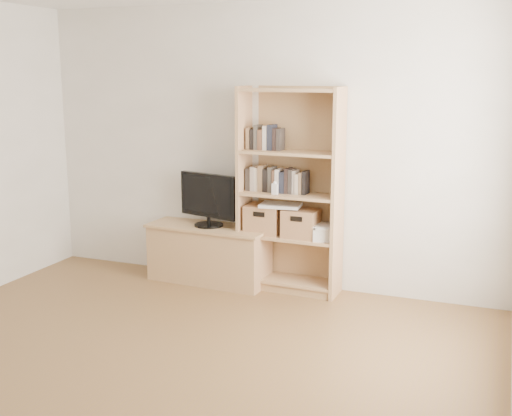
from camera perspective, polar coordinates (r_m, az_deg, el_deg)
The scene contains 12 objects.
floor at distance 4.21m, azimuth -12.08°, elevation -16.33°, with size 4.50×5.00×0.01m, color brown.
back_wall at distance 5.98m, azimuth 0.71°, elevation 5.48°, with size 4.50×0.02×2.60m, color silver.
tv_stand at distance 6.18m, azimuth -4.18°, elevation -4.17°, with size 1.14×0.43×0.52m, color tan.
bookshelf at distance 5.78m, azimuth 3.02°, elevation 1.51°, with size 0.93×0.33×1.86m, color tan.
television at distance 6.05m, azimuth -4.25°, elevation 0.72°, with size 0.64×0.05×0.50m, color black.
books_row_mid at distance 5.78m, azimuth 3.10°, elevation 2.42°, with size 0.82×0.16×0.22m, color #342E2A.
books_row_upper at distance 5.81m, azimuth 1.22°, elevation 6.10°, with size 0.35×0.13×0.18m, color #342E2A.
baby_monitor at distance 5.71m, azimuth 1.69°, elevation 1.70°, with size 0.05×0.03×0.10m, color white.
basket_left at distance 5.92m, azimuth 0.72°, elevation -0.99°, with size 0.32×0.26×0.26m, color #976C44.
basket_right at distance 5.79m, azimuth 4.02°, elevation -1.36°, with size 0.31×0.25×0.25m, color #976C44.
laptop at distance 5.82m, azimuth 2.21°, elevation 0.26°, with size 0.36×0.25×0.03m, color white.
magazine_stack at distance 5.75m, azimuth 5.95°, elevation -2.24°, with size 0.17×0.24×0.11m, color beige.
Camera 1 is at (2.12, -3.05, 1.98)m, focal length 45.00 mm.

